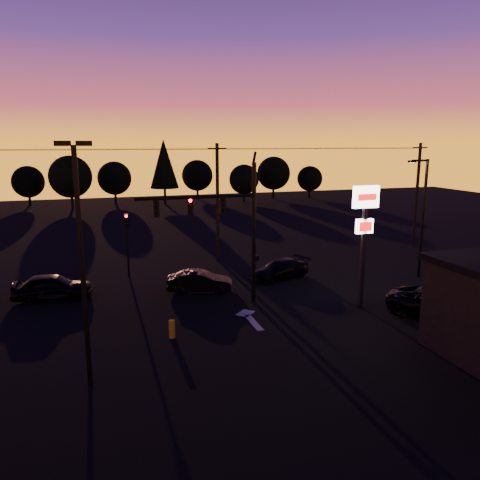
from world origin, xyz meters
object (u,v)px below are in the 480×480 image
Objects in this scene: car_left at (53,287)px; car_right at (280,269)px; parking_lot_light at (81,250)px; streetlight at (422,213)px; pylon_sign at (365,220)px; car_mid at (200,281)px; suv_parked at (440,304)px; secondary_signal at (127,236)px; bollard at (172,329)px; traffic_signal_mast at (226,219)px.

car_left is 14.39m from car_right.
parking_lot_light is 23.05m from streetlight.
streetlight is (6.91, 4.00, -0.49)m from pylon_sign.
suv_parked is at bearing -110.35° from car_mid.
car_left reaches higher than car_mid.
car_mid is 0.75× the size of suv_parked.
streetlight is 8.60m from suv_parked.
suv_parked is (3.07, -2.76, -4.18)m from pylon_sign.
secondary_signal reaches higher than bollard.
streetlight is at bearing 26.28° from suv_parked.
streetlight is 18.87m from bollard.
suv_parked reaches higher than bollard.
suv_parked is (15.07, -12.74, -2.13)m from secondary_signal.
car_right is at bearing 39.39° from traffic_signal_mast.
parking_lot_light is at bearing 162.16° from car_mid.
bollard is 0.22× the size of car_mid.
car_left is 21.71m from suv_parked.
parking_lot_light is 6.95m from bollard.
parking_lot_light reaches higher than secondary_signal.
pylon_sign reaches higher than bollard.
car_mid is (-8.06, 5.29, -4.26)m from pylon_sign.
secondary_signal reaches higher than car_right.
car_left reaches higher than car_right.
car_mid is at bearing 146.73° from pylon_sign.
traffic_signal_mast is 7.52m from pylon_sign.
streetlight is at bearing -90.92° from car_left.
streetlight is (18.91, -5.99, 1.56)m from secondary_signal.
suv_parked is at bearing -41.97° from pylon_sign.
parking_lot_light is (-2.50, -14.49, 2.41)m from secondary_signal.
pylon_sign is at bearing 17.23° from parking_lot_light.
car_left is at bearing 174.08° from streetlight.
car_right is (5.85, 1.22, -0.03)m from car_mid.
secondary_signal is at bearing 80.21° from parking_lot_light.
parking_lot_light is at bearing -162.77° from pylon_sign.
pylon_sign is 10.53m from car_mid.
streetlight reaches higher than car_right.
pylon_sign is 18.28m from car_left.
secondary_signal is 14.90m from parking_lot_light.
bollard is at bearing 139.22° from suv_parked.
car_mid is 0.92× the size of car_right.
parking_lot_light reaches higher than pylon_sign.
bollard is 13.97m from suv_parked.
streetlight is at bearing 21.65° from parking_lot_light.
car_right is (8.60, 7.64, 0.20)m from bollard.
car_right is at bearing 41.85° from parking_lot_light.
traffic_signal_mast reaches higher than suv_parked.
pylon_sign is 7.84× the size of bollard.
secondary_signal is 19.89m from streetlight.
car_mid is at bearing 110.03° from suv_parked.
pylon_sign reaches higher than secondary_signal.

